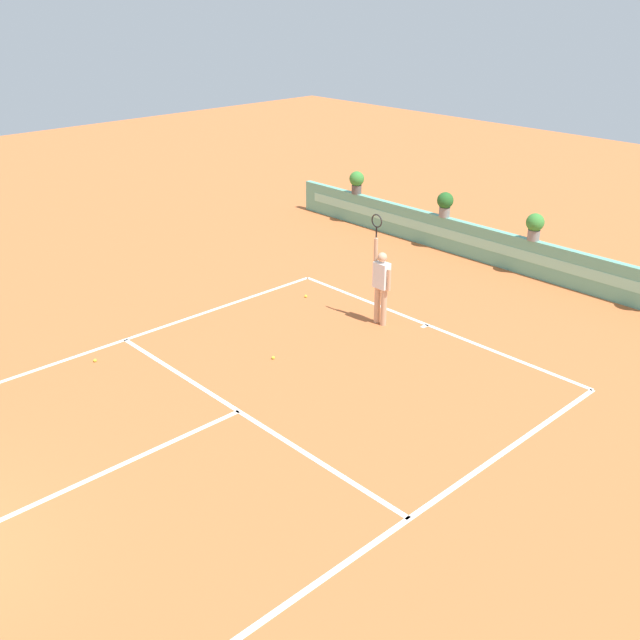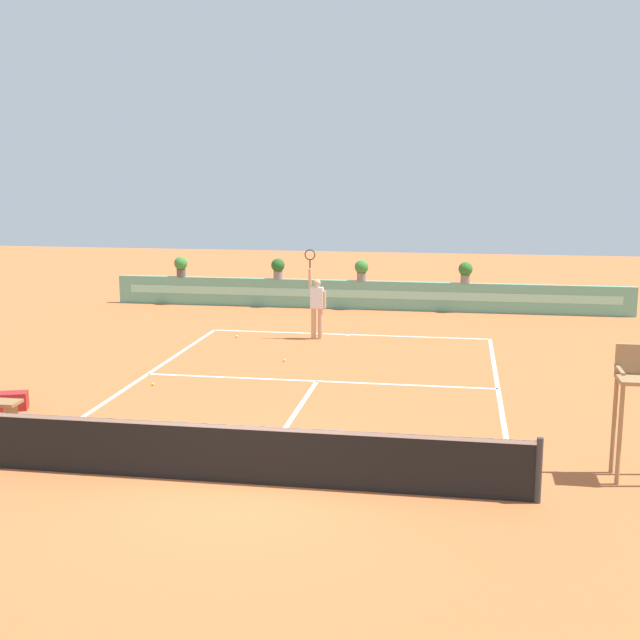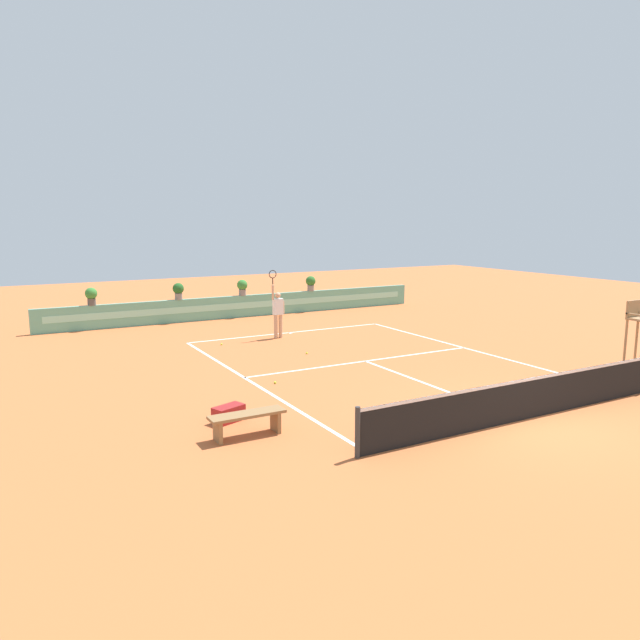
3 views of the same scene
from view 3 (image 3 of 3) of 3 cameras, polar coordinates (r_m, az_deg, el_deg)
ground_plane at (r=18.63m, az=5.05°, el=-4.20°), size 60.00×60.00×0.00m
court_lines at (r=19.21m, az=3.85°, el=-3.75°), size 8.32×11.94×0.01m
net at (r=14.12m, az=18.97°, el=-7.07°), size 8.92×0.10×1.00m
back_wall_barrier at (r=27.59m, az=-7.12°, el=1.34°), size 18.00×0.21×1.00m
umpire_chair at (r=19.35m, az=28.19°, el=-0.73°), size 0.60×0.60×2.14m
bench_courtside at (r=12.51m, az=-6.98°, el=-9.40°), size 1.60×0.44×0.51m
gear_bag at (r=13.52m, az=-8.74°, el=-8.86°), size 0.78×0.57×0.36m
tennis_player at (r=22.43m, az=-4.06°, el=0.91°), size 0.62×0.22×2.58m
tennis_ball_near_baseline at (r=21.56m, az=-9.41°, el=-2.30°), size 0.07×0.07×0.07m
tennis_ball_mid_court at (r=16.39m, az=-4.33°, el=-5.99°), size 0.07×0.07×0.07m
tennis_ball_by_sideline at (r=19.88m, az=-1.28°, el=-3.18°), size 0.07×0.07×0.07m
potted_plant_far_left at (r=25.75m, az=-21.06°, el=2.23°), size 0.48×0.48×0.72m
potted_plant_centre at (r=27.42m, az=-7.45°, el=3.21°), size 0.48×0.48×0.72m
potted_plant_right at (r=28.91m, az=-0.90°, el=3.62°), size 0.48×0.48×0.72m
potted_plant_left at (r=26.48m, az=-13.41°, el=2.80°), size 0.48×0.48×0.72m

